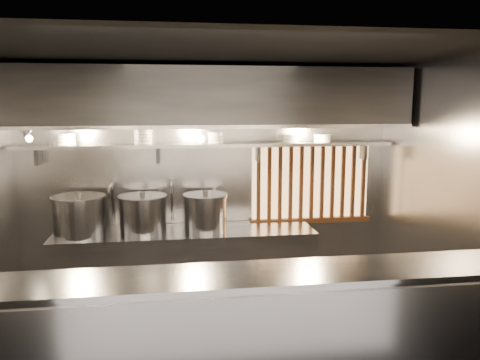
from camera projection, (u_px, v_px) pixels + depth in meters
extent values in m
plane|color=black|center=(222.00, 350.00, 4.53)|extent=(4.50, 4.50, 0.00)
plane|color=black|center=(220.00, 53.00, 4.08)|extent=(4.50, 4.50, 0.00)
plane|color=gray|center=(208.00, 183.00, 5.77)|extent=(4.50, 0.00, 4.50)
plane|color=gray|center=(447.00, 202.00, 4.62)|extent=(0.00, 3.00, 3.00)
cube|color=#9A9AA0|center=(234.00, 347.00, 3.51)|extent=(4.50, 0.50, 1.10)
cube|color=#9A9AA0|center=(234.00, 276.00, 3.42)|extent=(4.50, 0.56, 0.03)
cube|color=#9A9AA0|center=(186.00, 268.00, 5.52)|extent=(3.00, 0.70, 0.90)
cube|color=#9A9AA0|center=(209.00, 145.00, 5.52)|extent=(4.40, 0.34, 0.04)
cube|color=#2D2D30|center=(210.00, 98.00, 5.21)|extent=(4.40, 0.80, 0.65)
cube|color=#9A9AA0|center=(213.00, 127.00, 4.87)|extent=(4.40, 0.03, 0.04)
cube|color=#FFC072|center=(311.00, 182.00, 5.93)|extent=(1.50, 0.02, 0.92)
cube|color=brown|center=(313.00, 144.00, 5.81)|extent=(1.56, 0.06, 0.06)
cube|color=brown|center=(311.00, 220.00, 5.96)|extent=(1.56, 0.06, 0.06)
cube|color=brown|center=(259.00, 184.00, 5.79)|extent=(0.04, 0.04, 0.92)
cube|color=brown|center=(269.00, 184.00, 5.81)|extent=(0.04, 0.04, 0.92)
cube|color=brown|center=(280.00, 183.00, 5.83)|extent=(0.04, 0.04, 0.92)
cube|color=brown|center=(291.00, 183.00, 5.85)|extent=(0.04, 0.04, 0.92)
cube|color=brown|center=(301.00, 183.00, 5.87)|extent=(0.04, 0.04, 0.92)
cube|color=brown|center=(312.00, 183.00, 5.89)|extent=(0.04, 0.04, 0.92)
cube|color=brown|center=(322.00, 182.00, 5.90)|extent=(0.04, 0.04, 0.92)
cube|color=brown|center=(333.00, 182.00, 5.92)|extent=(0.04, 0.04, 0.92)
cube|color=brown|center=(343.00, 182.00, 5.94)|extent=(0.04, 0.04, 0.92)
cube|color=brown|center=(353.00, 182.00, 5.96)|extent=(0.04, 0.04, 0.92)
cube|color=brown|center=(363.00, 181.00, 5.98)|extent=(0.05, 0.04, 0.92)
cylinder|color=silver|center=(113.00, 203.00, 5.59)|extent=(0.03, 0.03, 0.48)
sphere|color=silver|center=(112.00, 183.00, 5.55)|extent=(0.04, 0.04, 0.04)
cylinder|color=silver|center=(111.00, 185.00, 5.43)|extent=(0.03, 0.26, 0.03)
sphere|color=silver|center=(109.00, 187.00, 5.30)|extent=(0.04, 0.04, 0.04)
cylinder|color=silver|center=(109.00, 193.00, 5.31)|extent=(0.03, 0.03, 0.14)
cylinder|color=silver|center=(172.00, 201.00, 5.69)|extent=(0.03, 0.03, 0.48)
sphere|color=silver|center=(171.00, 182.00, 5.65)|extent=(0.04, 0.04, 0.04)
cylinder|color=silver|center=(171.00, 183.00, 5.52)|extent=(0.03, 0.26, 0.03)
sphere|color=silver|center=(171.00, 185.00, 5.40)|extent=(0.04, 0.04, 0.04)
cylinder|color=silver|center=(172.00, 191.00, 5.41)|extent=(0.03, 0.03, 0.14)
cone|color=#9A9AA0|center=(26.00, 133.00, 4.76)|extent=(0.25, 0.27, 0.20)
sphere|color=#FFE0B2|center=(29.00, 139.00, 4.75)|extent=(0.07, 0.07, 0.07)
cylinder|color=#2D2D30|center=(29.00, 124.00, 4.84)|extent=(0.02, 0.22, 0.02)
cylinder|color=#2D2D30|center=(201.00, 132.00, 5.36)|extent=(0.01, 0.01, 0.12)
sphere|color=#FFE0B2|center=(201.00, 139.00, 5.37)|extent=(0.09, 0.09, 0.09)
cylinder|color=#9A9AA0|center=(79.00, 217.00, 5.22)|extent=(0.57, 0.57, 0.42)
cylinder|color=#9A9AA0|center=(78.00, 197.00, 5.18)|extent=(0.60, 0.60, 0.03)
cylinder|color=#2D2D30|center=(78.00, 194.00, 5.17)|extent=(0.06, 0.06, 0.04)
cylinder|color=#9A9AA0|center=(206.00, 213.00, 5.47)|extent=(0.60, 0.60, 0.39)
cylinder|color=#9A9AA0|center=(205.00, 195.00, 5.44)|extent=(0.64, 0.64, 0.03)
cylinder|color=#2D2D30|center=(205.00, 192.00, 5.43)|extent=(0.06, 0.06, 0.04)
cylinder|color=#9A9AA0|center=(143.00, 215.00, 5.38)|extent=(0.59, 0.59, 0.39)
cylinder|color=#9A9AA0|center=(142.00, 197.00, 5.35)|extent=(0.62, 0.62, 0.03)
cylinder|color=#2D2D30|center=(142.00, 194.00, 5.34)|extent=(0.06, 0.06, 0.04)
cylinder|color=white|center=(67.00, 143.00, 5.28)|extent=(0.21, 0.21, 0.03)
cylinder|color=white|center=(66.00, 140.00, 5.28)|extent=(0.21, 0.21, 0.03)
cylinder|color=white|center=(66.00, 136.00, 5.27)|extent=(0.21, 0.21, 0.03)
cylinder|color=white|center=(66.00, 134.00, 5.27)|extent=(0.22, 0.22, 0.01)
cylinder|color=white|center=(143.00, 142.00, 5.40)|extent=(0.20, 0.20, 0.03)
cylinder|color=white|center=(143.00, 139.00, 5.40)|extent=(0.20, 0.20, 0.03)
cylinder|color=white|center=(143.00, 136.00, 5.39)|extent=(0.20, 0.20, 0.03)
cylinder|color=white|center=(143.00, 132.00, 5.38)|extent=(0.20, 0.20, 0.03)
cylinder|color=white|center=(143.00, 130.00, 5.38)|extent=(0.22, 0.22, 0.01)
cylinder|color=white|center=(216.00, 142.00, 5.52)|extent=(0.18, 0.18, 0.03)
cylinder|color=white|center=(216.00, 138.00, 5.51)|extent=(0.18, 0.18, 0.03)
cylinder|color=white|center=(216.00, 135.00, 5.51)|extent=(0.18, 0.18, 0.03)
cylinder|color=white|center=(216.00, 133.00, 5.50)|extent=(0.20, 0.20, 0.01)
cylinder|color=white|center=(291.00, 141.00, 5.65)|extent=(0.19, 0.19, 0.03)
cylinder|color=white|center=(291.00, 138.00, 5.64)|extent=(0.19, 0.19, 0.03)
cylinder|color=white|center=(291.00, 135.00, 5.64)|extent=(0.20, 0.20, 0.01)
cylinder|color=white|center=(322.00, 140.00, 5.70)|extent=(0.21, 0.21, 0.03)
cylinder|color=white|center=(322.00, 137.00, 5.70)|extent=(0.21, 0.21, 0.03)
cylinder|color=white|center=(323.00, 135.00, 5.69)|extent=(0.22, 0.22, 0.01)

